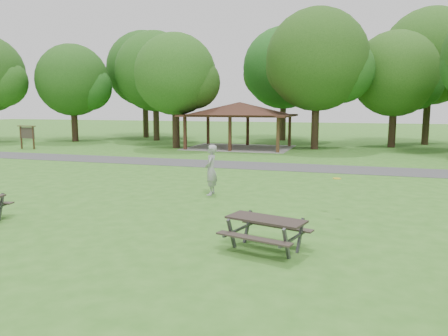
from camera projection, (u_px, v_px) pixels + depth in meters
ground at (147, 232)px, 12.15m from camera, size 160.00×160.00×0.00m
asphalt_path at (259, 166)px, 25.36m from camera, size 120.00×3.20×0.02m
pavilion at (240, 111)px, 35.55m from camera, size 8.60×7.01×3.76m
notice_board at (27, 133)px, 34.92m from camera, size 1.60×0.30×1.88m
tree_row_b at (74, 82)px, 41.67m from camera, size 7.14×6.80×9.28m
tree_row_c at (156, 74)px, 42.76m from camera, size 8.19×7.80×10.67m
tree_row_d at (176, 77)px, 35.24m from camera, size 6.93×6.60×9.27m
tree_row_e at (318, 63)px, 34.17m from camera, size 8.40×8.00×11.02m
tree_row_f at (396, 76)px, 35.81m from camera, size 7.35×7.00×9.55m
tree_deep_a at (145, 71)px, 46.87m from camera, size 8.40×8.00×11.38m
tree_deep_b at (285, 70)px, 42.89m from camera, size 8.40×8.00×11.13m
tree_deep_c at (431, 59)px, 37.99m from camera, size 8.82×8.40×11.90m
picnic_table_middle at (266, 226)px, 10.56m from camera, size 2.23×1.97×0.82m
frisbee_in_flight at (337, 178)px, 13.66m from camera, size 0.26×0.26×0.02m
frisbee_thrower at (211, 170)px, 17.06m from camera, size 0.56×0.78×1.98m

